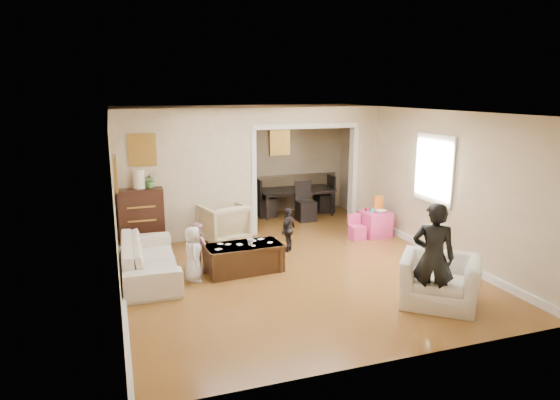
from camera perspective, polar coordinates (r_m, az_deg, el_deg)
name	(u,v)px	position (r m, az deg, el deg)	size (l,w,h in m)	color
floor	(284,260)	(8.73, 0.43, -7.01)	(7.00, 7.00, 0.00)	#9D6428
partition_left	(187,176)	(9.80, -10.71, 2.79)	(2.75, 0.18, 2.60)	beige
partition_right	(363,166)	(11.01, 9.56, 3.90)	(0.55, 0.18, 2.60)	beige
partition_header	(305,115)	(10.31, 2.95, 9.77)	(2.22, 0.18, 0.35)	beige
window_pane	(434,169)	(9.27, 17.47, 3.44)	(0.03, 0.95, 1.10)	white
framed_art_partition	(142,150)	(9.54, -15.69, 5.62)	(0.45, 0.03, 0.55)	brown
framed_art_sofa_wall	(115,173)	(7.25, -18.56, 2.97)	(0.03, 0.55, 0.40)	brown
framed_art_alcove	(280,143)	(11.90, -0.04, 6.66)	(0.45, 0.03, 0.55)	brown
sofa	(150,258)	(8.17, -14.88, -6.56)	(2.12, 0.83, 0.62)	beige
armchair_back	(224,223)	(9.73, -6.53, -2.67)	(0.82, 0.84, 0.76)	#C9BD8C
armchair_front	(440,280)	(7.30, 18.01, -8.87)	(1.04, 0.91, 0.67)	beige
dresser	(141,218)	(9.69, -15.78, -1.99)	(0.83, 0.47, 1.14)	#33190F
table_lamp	(139,179)	(9.54, -16.04, 2.37)	(0.22, 0.22, 0.36)	beige
potted_plant	(150,180)	(9.56, -14.84, 2.26)	(0.26, 0.23, 0.29)	#437835
coffee_table	(244,258)	(8.18, -4.23, -6.71)	(1.23, 0.61, 0.46)	#3B2312
coffee_cup	(250,242)	(8.07, -3.48, -4.87)	(0.11, 0.11, 0.10)	silver
play_table	(375,224)	(10.28, 10.92, -2.72)	(0.54, 0.54, 0.51)	#E33B89
cereal_box	(378,203)	(10.32, 11.32, -0.34)	(0.20, 0.07, 0.30)	yellow
cyan_cup	(372,211)	(10.11, 10.64, -1.21)	(0.08, 0.08, 0.08)	#28BBCA
toy_block	(367,210)	(10.25, 10.07, -1.09)	(0.08, 0.06, 0.05)	#B51626
play_bowl	(380,211)	(10.13, 11.57, -1.30)	(0.22, 0.22, 0.05)	silver
dining_table	(296,201)	(11.86, 1.84, -0.17)	(1.77, 0.99, 0.62)	black
adult_person	(433,258)	(6.88, 17.34, -6.41)	(0.55, 0.36, 1.52)	black
child_kneel_a	(193,254)	(7.81, -10.04, -6.18)	(0.43, 0.28, 0.88)	silver
child_kneel_b	(198,246)	(8.27, -9.50, -5.33)	(0.40, 0.31, 0.82)	pink
child_toddler	(288,230)	(9.10, 0.96, -3.45)	(0.49, 0.20, 0.83)	black
craft_papers	(243,244)	(8.15, -4.33, -5.07)	(1.01, 0.43, 0.00)	white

